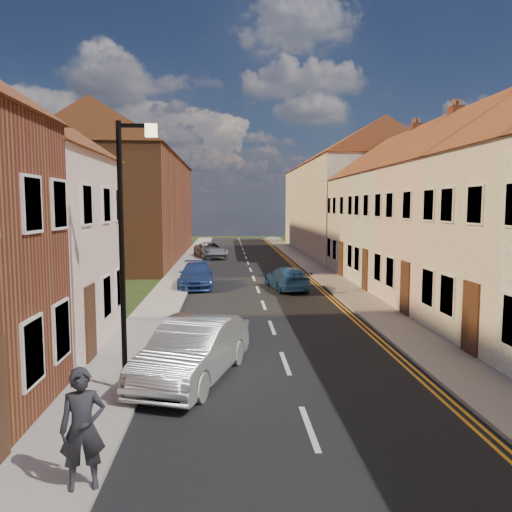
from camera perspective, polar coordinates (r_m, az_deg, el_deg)
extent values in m
cube|color=black|center=(21.65, 0.88, -5.65)|extent=(7.00, 90.00, 0.02)
cube|color=#A9A19A|center=(21.77, -10.81, -5.56)|extent=(1.80, 90.00, 0.12)
cube|color=#A9A19A|center=(22.39, 12.23, -5.27)|extent=(1.80, 90.00, 0.12)
cube|color=beige|center=(22.86, 25.07, 1.97)|extent=(8.00, 5.80, 6.00)
cube|color=white|center=(27.72, 19.77, 2.74)|extent=(8.00, 5.00, 6.00)
cube|color=brown|center=(26.24, 21.83, 13.91)|extent=(0.60, 0.60, 1.60)
cube|color=#ECE8C7|center=(32.75, 16.07, 3.26)|extent=(8.00, 5.80, 6.00)
cube|color=brown|center=(30.81, 17.79, 12.76)|extent=(0.60, 0.60, 1.60)
cube|color=#ECE8C7|center=(47.43, 9.95, 5.30)|extent=(8.00, 24.00, 8.00)
cube|color=brown|center=(41.89, -14.04, 5.17)|extent=(8.00, 24.00, 8.00)
cylinder|color=black|center=(11.47, -15.07, -0.29)|extent=(0.12, 0.12, 6.00)
cube|color=black|center=(11.47, -13.69, 14.28)|extent=(0.70, 0.08, 0.08)
cube|color=#FFD899|center=(11.40, -11.90, 13.86)|extent=(0.25, 0.15, 0.28)
imported|color=#AAAEB2|center=(12.57, -7.17, -10.65)|extent=(2.92, 4.80, 1.50)
imported|color=navy|center=(26.56, -6.84, -2.21)|extent=(1.82, 4.37, 1.26)
imported|color=#97989E|center=(41.35, -5.20, 0.67)|extent=(3.22, 5.07, 1.30)
imported|color=navy|center=(25.62, 3.57, -2.57)|extent=(2.25, 4.25, 1.17)
imported|color=#232228|center=(8.16, -19.20, -18.13)|extent=(0.74, 0.56, 1.81)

